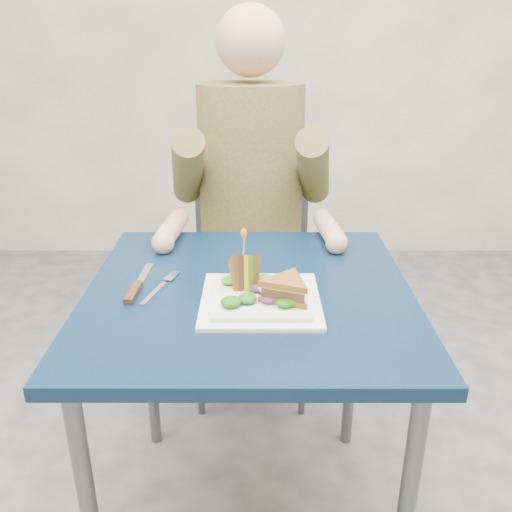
{
  "coord_description": "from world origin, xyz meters",
  "views": [
    {
      "loc": [
        0.02,
        -1.12,
        1.29
      ],
      "look_at": [
        0.02,
        -0.02,
        0.82
      ],
      "focal_mm": 38.0,
      "sensor_mm": 36.0,
      "label": 1
    }
  ],
  "objects_px": {
    "diner": "(251,154)",
    "fork": "(159,288)",
    "table": "(249,319)",
    "chair": "(252,249)",
    "sandwich_flat": "(287,289)",
    "knife": "(135,289)",
    "plate": "(261,299)",
    "sandwich_upright": "(244,272)"
  },
  "relations": [
    {
      "from": "plate",
      "to": "sandwich_upright",
      "type": "bearing_deg",
      "value": 129.0
    },
    {
      "from": "chair",
      "to": "diner",
      "type": "height_order",
      "value": "diner"
    },
    {
      "from": "table",
      "to": "sandwich_upright",
      "type": "relative_size",
      "value": 6.04
    },
    {
      "from": "knife",
      "to": "sandwich_upright",
      "type": "bearing_deg",
      "value": -2.22
    },
    {
      "from": "diner",
      "to": "fork",
      "type": "bearing_deg",
      "value": -109.15
    },
    {
      "from": "chair",
      "to": "knife",
      "type": "xyz_separation_m",
      "value": [
        -0.26,
        -0.72,
        0.2
      ]
    },
    {
      "from": "chair",
      "to": "sandwich_upright",
      "type": "height_order",
      "value": "chair"
    },
    {
      "from": "sandwich_upright",
      "to": "chair",
      "type": "bearing_deg",
      "value": 89.25
    },
    {
      "from": "table",
      "to": "sandwich_upright",
      "type": "xyz_separation_m",
      "value": [
        -0.01,
        -0.02,
        0.13
      ]
    },
    {
      "from": "chair",
      "to": "fork",
      "type": "distance_m",
      "value": 0.76
    },
    {
      "from": "sandwich_flat",
      "to": "knife",
      "type": "bearing_deg",
      "value": 166.86
    },
    {
      "from": "diner",
      "to": "fork",
      "type": "height_order",
      "value": "diner"
    },
    {
      "from": "diner",
      "to": "knife",
      "type": "relative_size",
      "value": 3.36
    },
    {
      "from": "plate",
      "to": "knife",
      "type": "xyz_separation_m",
      "value": [
        -0.29,
        0.05,
        -0.0
      ]
    },
    {
      "from": "sandwich_upright",
      "to": "knife",
      "type": "relative_size",
      "value": 0.56
    },
    {
      "from": "table",
      "to": "chair",
      "type": "xyz_separation_m",
      "value": [
        0.0,
        0.71,
        -0.11
      ]
    },
    {
      "from": "plate",
      "to": "sandwich_upright",
      "type": "height_order",
      "value": "sandwich_upright"
    },
    {
      "from": "diner",
      "to": "plate",
      "type": "xyz_separation_m",
      "value": [
        0.03,
        -0.66,
        -0.18
      ]
    },
    {
      "from": "fork",
      "to": "sandwich_flat",
      "type": "bearing_deg",
      "value": -17.74
    },
    {
      "from": "sandwich_upright",
      "to": "fork",
      "type": "relative_size",
      "value": 0.71
    },
    {
      "from": "table",
      "to": "fork",
      "type": "relative_size",
      "value": 4.28
    },
    {
      "from": "plate",
      "to": "fork",
      "type": "height_order",
      "value": "plate"
    },
    {
      "from": "chair",
      "to": "knife",
      "type": "relative_size",
      "value": 4.19
    },
    {
      "from": "diner",
      "to": "fork",
      "type": "relative_size",
      "value": 4.25
    },
    {
      "from": "knife",
      "to": "chair",
      "type": "bearing_deg",
      "value": 70.18
    },
    {
      "from": "table",
      "to": "sandwich_flat",
      "type": "height_order",
      "value": "sandwich_flat"
    },
    {
      "from": "sandwich_upright",
      "to": "fork",
      "type": "distance_m",
      "value": 0.2
    },
    {
      "from": "diner",
      "to": "sandwich_upright",
      "type": "height_order",
      "value": "diner"
    },
    {
      "from": "plate",
      "to": "sandwich_upright",
      "type": "xyz_separation_m",
      "value": [
        -0.04,
        0.04,
        0.05
      ]
    },
    {
      "from": "chair",
      "to": "diner",
      "type": "distance_m",
      "value": 0.39
    },
    {
      "from": "table",
      "to": "fork",
      "type": "bearing_deg",
      "value": -179.87
    },
    {
      "from": "table",
      "to": "diner",
      "type": "xyz_separation_m",
      "value": [
        -0.0,
        0.59,
        0.26
      ]
    },
    {
      "from": "table",
      "to": "sandwich_flat",
      "type": "distance_m",
      "value": 0.18
    },
    {
      "from": "diner",
      "to": "plate",
      "type": "bearing_deg",
      "value": -87.67
    },
    {
      "from": "diner",
      "to": "plate",
      "type": "relative_size",
      "value": 2.87
    },
    {
      "from": "table",
      "to": "knife",
      "type": "height_order",
      "value": "knife"
    },
    {
      "from": "chair",
      "to": "sandwich_upright",
      "type": "xyz_separation_m",
      "value": [
        -0.01,
        -0.73,
        0.24
      ]
    },
    {
      "from": "diner",
      "to": "plate",
      "type": "distance_m",
      "value": 0.69
    },
    {
      "from": "fork",
      "to": "knife",
      "type": "height_order",
      "value": "knife"
    },
    {
      "from": "table",
      "to": "knife",
      "type": "distance_m",
      "value": 0.27
    },
    {
      "from": "table",
      "to": "fork",
      "type": "height_order",
      "value": "fork"
    },
    {
      "from": "sandwich_upright",
      "to": "knife",
      "type": "bearing_deg",
      "value": 177.78
    }
  ]
}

